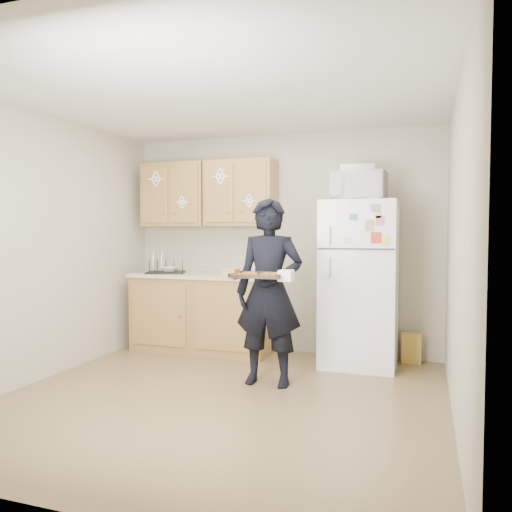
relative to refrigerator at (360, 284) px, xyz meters
The scene contains 23 objects.
floor 1.92m from the refrigerator, 123.60° to the right, with size 3.60×3.60×0.00m, color brown.
ceiling 2.38m from the refrigerator, 123.60° to the right, with size 3.60×3.60×0.00m, color silver.
wall_back 1.10m from the refrigerator, 158.72° to the left, with size 3.60×0.04×2.50m, color #AAA28A.
wall_front 3.39m from the refrigerator, 106.39° to the right, with size 3.60×0.04×2.50m, color #AAA28A.
wall_left 3.13m from the refrigerator, 152.53° to the right, with size 0.04×3.60×2.50m, color #AAA28A.
wall_right 1.71m from the refrigerator, 59.27° to the right, with size 0.04×3.60×2.50m, color #AAA28A.
refrigerator is the anchor object (origin of this frame).
base_cabinet 1.85m from the refrigerator, behind, with size 1.60×0.60×0.86m, color brown.
countertop 1.80m from the refrigerator, behind, with size 1.64×0.64×0.04m, color beige.
upper_cab_left 2.41m from the refrigerator, behind, with size 0.80×0.33×0.75m, color brown.
upper_cab_right 1.70m from the refrigerator, behind, with size 0.80×0.33×0.75m, color brown.
cereal_box 0.89m from the refrigerator, 24.99° to the left, with size 0.20×0.07×0.32m, color #EAD152.
person 1.15m from the refrigerator, 126.84° to the right, with size 0.61×0.40×1.69m, color black.
baking_tray 1.41m from the refrigerator, 119.65° to the right, with size 0.43×0.31×0.04m, color black.
pizza_front_left 1.53m from the refrigerator, 121.52° to the right, with size 0.14×0.14×0.02m, color orange.
pizza_front_right 1.43m from the refrigerator, 114.72° to the right, with size 0.14×0.14×0.02m, color orange.
pizza_back_left 1.41m from the refrigerator, 124.65° to the right, with size 0.14×0.14×0.02m, color orange.
pizza_back_right 1.31m from the refrigerator, 117.45° to the right, with size 0.14×0.14×0.02m, color orange.
microwave 1.00m from the refrigerator, 100.77° to the right, with size 0.53×0.36×0.29m, color white.
foil_pan 1.18m from the refrigerator, 143.43° to the right, with size 0.33×0.23×0.07m, color #B0B0B7.
dish_rack 2.25m from the refrigerator, behind, with size 0.43×0.32×0.17m, color black.
bowl 2.19m from the refrigerator, behind, with size 0.22×0.22×0.05m, color silver.
soap_bottle 1.11m from the refrigerator, behind, with size 0.09×0.09×0.20m, color white.
Camera 1 is at (1.59, -3.76, 1.38)m, focal length 35.00 mm.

